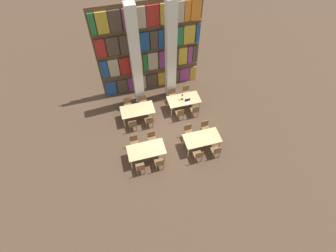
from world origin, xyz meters
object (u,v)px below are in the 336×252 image
Objects in this scene: chair_3 at (152,138)px; chair_11 at (143,101)px; desk_lamp_0 at (182,96)px; laptop at (188,102)px; reading_table_0 at (146,150)px; chair_5 at (188,131)px; reading_table_1 at (202,139)px; chair_10 at (149,121)px; chair_15 at (186,92)px; chair_0 at (140,168)px; chair_12 at (180,113)px; chair_13 at (172,95)px; chair_4 at (198,155)px; chair_1 at (134,142)px; chair_9 at (128,104)px; chair_6 at (216,151)px; pillar_left at (136,60)px; reading_table_3 at (184,100)px; chair_8 at (133,124)px; chair_14 at (195,110)px; pillar_center at (171,54)px; chair_7 at (205,127)px; reading_table_2 at (138,110)px; chair_2 at (159,163)px.

chair_11 is at bearing -92.47° from chair_3.
laptop is (0.24, -0.31, -0.24)m from desk_lamp_0.
chair_5 is at bearing 16.11° from reading_table_0.
reading_table_1 is at bearing -91.60° from laptop.
chair_10 is at bearing 73.44° from reading_table_0.
chair_3 is 1.00× the size of chair_15.
chair_10 is 3.11m from chair_15.
chair_0 is 1.00× the size of chair_10.
chair_13 is at bearing 90.00° from chair_12.
reading_table_1 is 0.92m from chair_4.
chair_1 and chair_11 have the same top height.
reading_table_1 is (3.35, 0.70, 0.17)m from chair_0.
chair_6 is at bearing 130.53° from chair_9.
desk_lamp_0 reaches higher than chair_12.
chair_0 is 3.83m from chair_6.
reading_table_0 is at bearing -134.09° from desk_lamp_0.
chair_9 is at bearing 95.47° from reading_table_0.
pillar_left is at bearing -10.25° from chair_15.
chair_9 reaches higher than reading_table_3.
chair_0 is at bearing -168.24° from reading_table_1.
chair_8 is 3.14m from chair_13.
chair_8 is at bearing 143.02° from chair_6.
chair_3 is at bearing -155.83° from chair_14.
chair_8 is at bearing -178.41° from chair_12.
pillar_center reaches higher than chair_7.
chair_9 is 2.81× the size of laptop.
chair_5 is (2.42, 0.70, -0.17)m from reading_table_0.
chair_10 is 2.81× the size of laptop.
chair_9 and chair_12 have the same top height.
chair_11 reaches higher than reading_table_1.
reading_table_0 is at bearing 47.69° from chair_15.
chair_14 is at bearing 1.61° from chair_10.
chair_10 is (1.05, 1.17, 0.00)m from chair_1.
chair_5 is at bearing -100.87° from reading_table_3.
chair_4 is 1.00× the size of chair_7.
chair_5 is 2.22m from chair_10.
chair_12 is 1.00× the size of chair_13.
chair_1 is 1.00× the size of chair_13.
chair_4 and chair_7 have the same top height.
pillar_center is 5.59m from chair_6.
reading_table_2 is at bearing 87.84° from reading_table_0.
chair_0 and chair_1 have the same top height.
reading_table_2 is (0.10, 2.71, 0.00)m from reading_table_0.
chair_0 is at bearing -111.09° from chair_10.
chair_4 is at bearing -96.31° from reading_table_3.
pillar_center reaches higher than chair_2.
chair_14 reaches higher than reading_table_1.
reading_table_0 is at bearing 160.80° from chair_4.
pillar_center reaches higher than chair_14.
chair_2 is (-1.92, -4.82, -2.51)m from pillar_center.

